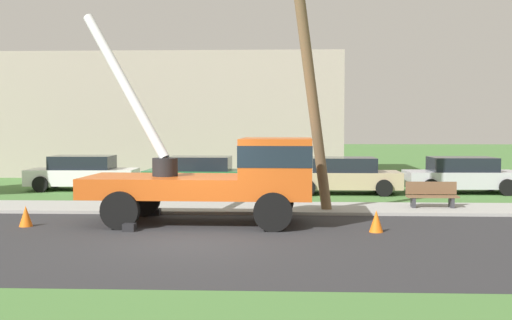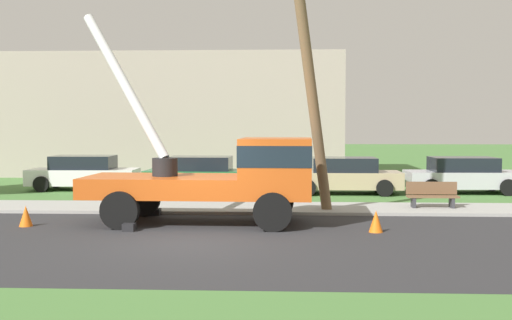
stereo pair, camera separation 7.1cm
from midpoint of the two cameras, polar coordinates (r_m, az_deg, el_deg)
ground_plane at (r=26.92m, az=-1.83°, el=-2.60°), size 120.00×120.00×0.00m
road_asphalt at (r=15.10m, az=-5.56°, el=-7.22°), size 80.00×8.70×0.01m
sidewalk_strip at (r=20.62m, az=-3.27°, el=-4.27°), size 80.00×2.56×0.10m
utility_truck at (r=17.56m, az=-2.29°, el=-1.12°), size 6.76×3.21×5.98m
leaning_utility_pole at (r=18.98m, az=4.74°, el=8.60°), size 1.89×2.61×8.80m
traffic_cone_ahead at (r=16.52m, az=10.75°, el=-5.39°), size 0.36×0.36×0.56m
traffic_cone_behind at (r=18.22m, az=-19.70°, el=-4.72°), size 0.36×0.36×0.56m
parked_sedan_white at (r=27.48m, az=-15.02°, el=-1.11°), size 4.46×2.11×1.42m
parked_sedan_green at (r=25.95m, az=-4.90°, el=-1.26°), size 4.44×2.08×1.42m
parked_sedan_tan at (r=25.33m, az=7.92°, el=-1.39°), size 4.40×2.02×1.42m
parked_sedan_silver at (r=26.57m, az=18.00°, el=-1.30°), size 4.45×2.11×1.42m
park_bench at (r=21.03m, az=15.51°, el=-3.10°), size 1.60×0.45×0.90m
lowrise_building_backdrop at (r=35.35m, az=-7.16°, el=3.96°), size 18.00×6.00×6.40m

